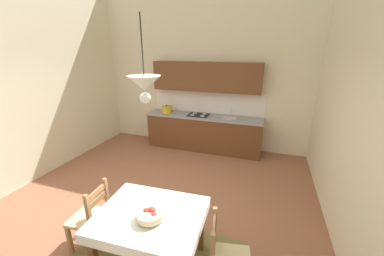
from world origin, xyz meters
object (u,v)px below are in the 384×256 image
fruit_bowl (150,214)px  dining_table (151,224)px  dining_chair_tv_side (91,218)px  kitchen_cabinetry (204,117)px  pendant_lamp (144,84)px

fruit_bowl → dining_table: bearing=124.9°
dining_chair_tv_side → fruit_bowl: (0.93, -0.09, 0.37)m
kitchen_cabinetry → pendant_lamp: pendant_lamp is taller
kitchen_cabinetry → dining_chair_tv_side: bearing=-98.1°
dining_chair_tv_side → pendant_lamp: (0.87, 0.07, 1.73)m
kitchen_cabinetry → fruit_bowl: 3.65m
dining_table → dining_chair_tv_side: size_ratio=1.32×
dining_chair_tv_side → dining_table: bearing=-1.4°
dining_table → fruit_bowl: fruit_bowl is taller
kitchen_cabinetry → dining_table: 3.58m
dining_table → dining_chair_tv_side: bearing=178.6°
fruit_bowl → pendant_lamp: size_ratio=0.37×
dining_chair_tv_side → kitchen_cabinetry: bearing=81.9°
fruit_bowl → kitchen_cabinetry: bearing=96.7°
dining_chair_tv_side → fruit_bowl: dining_chair_tv_side is taller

